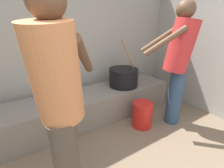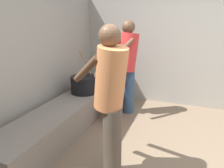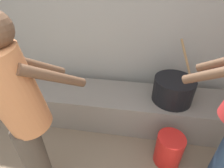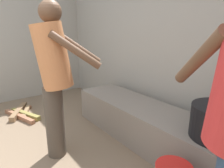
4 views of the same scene
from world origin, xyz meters
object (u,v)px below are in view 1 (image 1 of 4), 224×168
(cooking_pot_main, at_px, (123,77))
(bucket_red_plastic, at_px, (142,114))
(cook_in_red_shirt, at_px, (178,60))
(cook_in_orange_shirt, at_px, (59,100))

(cooking_pot_main, relative_size, bucket_red_plastic, 2.02)
(cooking_pot_main, bearing_deg, bucket_red_plastic, -93.84)
(cooking_pot_main, bearing_deg, cook_in_red_shirt, -59.71)
(cook_in_red_shirt, bearing_deg, bucket_red_plastic, 161.89)
(cook_in_red_shirt, relative_size, bucket_red_plastic, 4.52)
(cooking_pot_main, relative_size, cook_in_orange_shirt, 0.46)
(cook_in_orange_shirt, height_order, bucket_red_plastic, cook_in_orange_shirt)
(cook_in_orange_shirt, relative_size, cook_in_red_shirt, 0.97)
(cook_in_red_shirt, distance_m, bucket_red_plastic, 0.90)
(bucket_red_plastic, bearing_deg, cooking_pot_main, 86.16)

